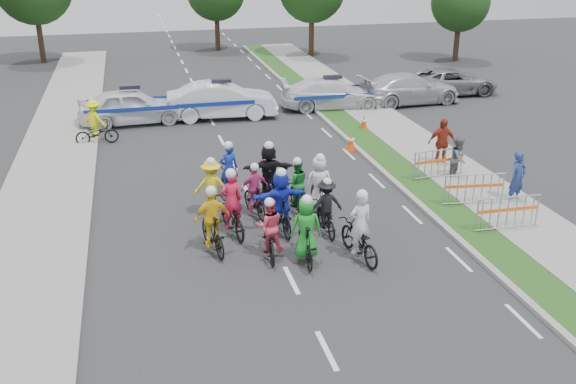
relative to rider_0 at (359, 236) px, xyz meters
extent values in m
plane|color=#28282B|center=(-2.02, -0.72, -0.66)|extent=(90.00, 90.00, 0.00)
cube|color=gray|center=(3.08, 4.28, -0.60)|extent=(0.20, 60.00, 0.12)
cube|color=#254716|center=(3.78, 4.28, -0.61)|extent=(1.20, 60.00, 0.11)
cube|color=gray|center=(5.58, 4.28, -0.60)|extent=(2.40, 60.00, 0.13)
cube|color=gray|center=(-8.52, 4.28, -0.60)|extent=(3.00, 60.00, 0.13)
imported|color=black|center=(0.00, 0.01, -0.14)|extent=(0.97, 2.05, 1.03)
imported|color=silver|center=(0.00, -0.04, 0.38)|extent=(0.68, 0.50, 1.72)
sphere|color=white|center=(0.00, -0.09, 1.20)|extent=(0.30, 0.30, 0.30)
imported|color=black|center=(-1.42, 0.20, -0.11)|extent=(0.67, 1.87, 1.10)
imported|color=#1A9327|center=(-1.42, 0.15, 0.35)|extent=(0.85, 0.59, 1.66)
sphere|color=white|center=(-1.42, 0.10, 1.13)|extent=(0.29, 0.29, 0.29)
imported|color=black|center=(-2.29, 0.69, -0.21)|extent=(0.73, 1.74, 0.89)
imported|color=#DC3D57|center=(-2.29, 0.64, 0.26)|extent=(0.77, 0.62, 1.49)
sphere|color=white|center=(-2.29, 0.59, 0.95)|extent=(0.26, 0.26, 0.26)
imported|color=black|center=(-3.70, 1.36, -0.10)|extent=(0.86, 1.92, 1.11)
imported|color=yellow|center=(-3.70, 1.31, 0.35)|extent=(1.04, 0.58, 1.67)
sphere|color=white|center=(-3.70, 1.26, 1.14)|extent=(0.29, 0.29, 0.29)
imported|color=black|center=(-0.39, 1.76, -0.22)|extent=(0.59, 1.69, 0.89)
imported|color=black|center=(-0.39, 1.71, 0.26)|extent=(0.95, 0.55, 1.48)
sphere|color=white|center=(-0.39, 1.66, 0.93)|extent=(0.26, 0.26, 0.26)
imported|color=black|center=(-1.63, 2.12, -0.09)|extent=(0.70, 1.94, 1.14)
imported|color=#1C31D6|center=(-1.63, 2.07, 0.37)|extent=(1.62, 0.64, 1.71)
sphere|color=white|center=(-1.63, 2.02, 1.19)|extent=(0.30, 0.30, 0.30)
imported|color=black|center=(-3.02, 2.36, -0.14)|extent=(0.99, 2.06, 1.04)
imported|color=#E71C44|center=(-3.02, 2.31, 0.38)|extent=(0.69, 0.51, 1.73)
sphere|color=white|center=(-3.02, 2.26, 1.21)|extent=(0.30, 0.30, 0.30)
imported|color=black|center=(-0.20, 3.10, -0.10)|extent=(0.61, 1.90, 1.13)
imported|color=white|center=(-0.20, 3.05, 0.37)|extent=(0.85, 0.57, 1.70)
sphere|color=white|center=(-0.20, 3.00, 1.17)|extent=(0.29, 0.29, 0.29)
imported|color=black|center=(-0.82, 3.46, -0.20)|extent=(0.68, 1.78, 0.92)
imported|color=#177E27|center=(-0.82, 3.41, 0.29)|extent=(0.77, 0.61, 1.54)
sphere|color=white|center=(-0.82, 3.36, 1.00)|extent=(0.27, 0.27, 0.27)
imported|color=black|center=(-2.14, 3.44, -0.17)|extent=(0.77, 1.71, 0.99)
imported|color=#D83C8F|center=(-2.14, 3.39, 0.26)|extent=(0.92, 0.52, 1.49)
sphere|color=white|center=(-2.14, 3.34, 0.94)|extent=(0.26, 0.26, 0.26)
imported|color=black|center=(-3.40, 3.70, -0.16)|extent=(0.88, 1.95, 0.99)
imported|color=yellow|center=(-3.40, 3.65, 0.34)|extent=(1.13, 0.74, 1.65)
sphere|color=white|center=(-3.40, 3.60, 1.12)|extent=(0.29, 0.29, 0.29)
imported|color=black|center=(-1.48, 4.44, -0.07)|extent=(0.69, 1.99, 1.17)
imported|color=black|center=(-1.48, 4.39, 0.40)|extent=(1.67, 0.64, 1.76)
sphere|color=white|center=(-1.48, 4.34, 1.24)|extent=(0.30, 0.30, 0.30)
imported|color=black|center=(-2.65, 5.08, -0.16)|extent=(0.89, 1.97, 1.00)
imported|color=#162DA6|center=(-2.65, 5.03, 0.35)|extent=(0.65, 0.47, 1.67)
sphere|color=white|center=(-2.65, 4.98, 1.14)|extent=(0.29, 0.29, 0.29)
imported|color=silver|center=(-5.56, 14.78, 0.15)|extent=(4.86, 2.23, 1.61)
imported|color=silver|center=(-1.45, 14.76, 0.17)|extent=(5.17, 2.09, 1.67)
imported|color=silver|center=(4.08, 15.24, 0.08)|extent=(5.25, 2.56, 1.47)
imported|color=#B8B8BD|center=(8.17, 15.23, 0.10)|extent=(5.34, 2.46, 1.51)
imported|color=slate|center=(11.15, 16.56, 0.03)|extent=(5.03, 2.39, 1.39)
imported|color=navy|center=(6.16, 2.37, 0.21)|extent=(0.74, 0.61, 1.73)
imported|color=#5B5C60|center=(5.39, 4.78, 0.10)|extent=(0.94, 0.91, 1.52)
imported|color=maroon|center=(5.43, 6.19, 0.25)|extent=(1.08, 0.48, 1.82)
imported|color=#F6FD0D|center=(-7.10, 12.85, 0.16)|extent=(1.21, 1.15, 1.65)
cube|color=#F24C0C|center=(2.80, 8.72, -0.65)|extent=(0.40, 0.40, 0.03)
cone|color=#F24C0C|center=(2.80, 8.72, -0.31)|extent=(0.36, 0.36, 0.70)
cylinder|color=silver|center=(2.80, 8.72, -0.21)|extent=(0.29, 0.29, 0.08)
cube|color=#F24C0C|center=(4.26, 11.21, -0.65)|extent=(0.40, 0.40, 0.03)
cone|color=#F24C0C|center=(4.26, 11.21, -0.31)|extent=(0.36, 0.36, 0.70)
cylinder|color=silver|center=(4.26, 11.21, -0.21)|extent=(0.29, 0.29, 0.08)
imported|color=black|center=(-7.03, 12.02, -0.21)|extent=(1.75, 0.71, 0.90)
cylinder|color=#382619|center=(6.98, 29.28, 0.96)|extent=(0.36, 0.36, 3.25)
cylinder|color=#382619|center=(15.98, 25.28, 0.71)|extent=(0.36, 0.36, 2.75)
sphere|color=#133D14|center=(15.98, 25.28, 3.19)|extent=(3.85, 3.85, 3.85)
cylinder|color=#382619|center=(-11.02, 31.28, 1.09)|extent=(0.36, 0.36, 3.50)
cylinder|color=#382619|center=(0.98, 33.28, 0.84)|extent=(0.36, 0.36, 3.00)
camera|label=1|loc=(-5.48, -14.32, 7.42)|focal=40.00mm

